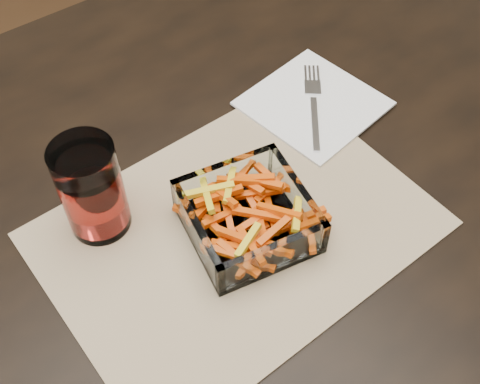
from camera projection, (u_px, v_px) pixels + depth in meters
The scene contains 6 objects.
dining_table at pixel (229, 207), 0.87m from camera, with size 1.60×0.90×0.75m.
placemat at pixel (237, 229), 0.74m from camera, with size 0.45×0.33×0.00m, color tan.
glass_bowl at pixel (248, 218), 0.72m from camera, with size 0.16×0.16×0.05m.
tumbler at pixel (92, 191), 0.69m from camera, with size 0.07×0.07×0.13m.
napkin at pixel (313, 103), 0.87m from camera, with size 0.17×0.17×0.00m, color white.
fork at pixel (314, 103), 0.86m from camera, with size 0.12×0.15×0.00m.
Camera 1 is at (-0.29, -0.42, 1.36)m, focal length 45.00 mm.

